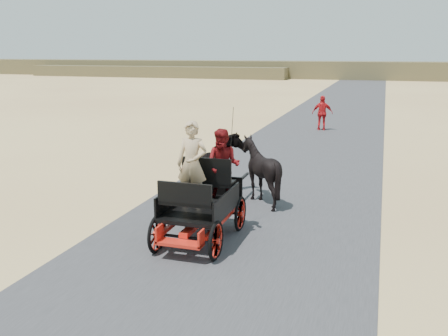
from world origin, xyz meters
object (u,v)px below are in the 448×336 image
(carriage, at_px, (201,223))
(horse_left, at_px, (220,168))
(horse_right, at_px, (260,171))
(pedestrian, at_px, (322,113))

(carriage, distance_m, horse_left, 3.09)
(carriage, xyz_separation_m, horse_left, (-0.55, 3.00, 0.49))
(horse_right, bearing_deg, horse_left, 0.00)
(carriage, xyz_separation_m, horse_right, (0.55, 3.00, 0.49))
(carriage, relative_size, pedestrian, 1.39)
(horse_left, relative_size, pedestrian, 1.16)
(carriage, relative_size, horse_left, 1.20)
(carriage, distance_m, pedestrian, 15.83)
(carriage, height_order, horse_right, horse_right)
(horse_right, distance_m, pedestrian, 12.80)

